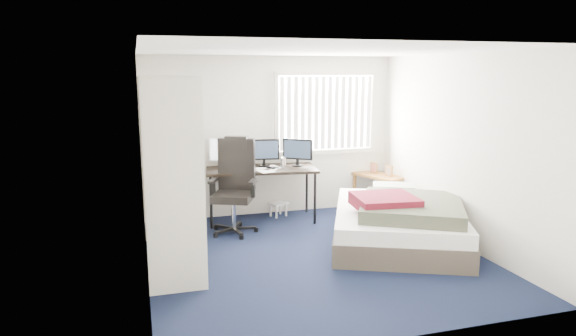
{
  "coord_description": "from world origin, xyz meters",
  "views": [
    {
      "loc": [
        -2.03,
        -5.73,
        2.27
      ],
      "look_at": [
        -0.22,
        0.4,
        1.06
      ],
      "focal_mm": 32.0,
      "sensor_mm": 36.0,
      "label": 1
    }
  ],
  "objects_px": {
    "office_chair": "(235,196)",
    "bed": "(399,221)",
    "nightstand": "(380,179)",
    "desk": "(261,166)"
  },
  "relations": [
    {
      "from": "office_chair",
      "to": "bed",
      "type": "distance_m",
      "value": 2.31
    },
    {
      "from": "office_chair",
      "to": "bed",
      "type": "xyz_separation_m",
      "value": [
        2.0,
        -1.13,
        -0.22
      ]
    },
    {
      "from": "office_chair",
      "to": "nightstand",
      "type": "distance_m",
      "value": 2.54
    },
    {
      "from": "office_chair",
      "to": "bed",
      "type": "relative_size",
      "value": 0.51
    },
    {
      "from": "desk",
      "to": "office_chair",
      "type": "bearing_deg",
      "value": -137.69
    },
    {
      "from": "office_chair",
      "to": "nightstand",
      "type": "relative_size",
      "value": 1.41
    },
    {
      "from": "nightstand",
      "to": "bed",
      "type": "relative_size",
      "value": 0.36
    },
    {
      "from": "nightstand",
      "to": "bed",
      "type": "distance_m",
      "value": 1.69
    },
    {
      "from": "desk",
      "to": "nightstand",
      "type": "distance_m",
      "value": 2.02
    },
    {
      "from": "bed",
      "to": "nightstand",
      "type": "bearing_deg",
      "value": 72.48
    }
  ]
}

